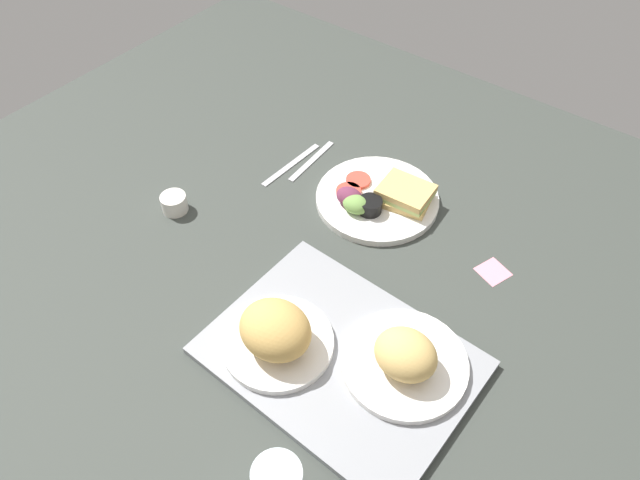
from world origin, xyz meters
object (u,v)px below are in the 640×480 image
(bread_plate_near, at_px, (405,359))
(knife, at_px, (291,164))
(espresso_cup, at_px, (174,203))
(plate_with_salad, at_px, (379,198))
(serving_tray, at_px, (340,357))
(fork, at_px, (312,161))
(sticky_note, at_px, (493,272))
(bread_plate_far, at_px, (276,334))

(bread_plate_near, height_order, knife, bread_plate_near)
(espresso_cup, distance_m, knife, 0.29)
(bread_plate_near, xyz_separation_m, knife, (0.50, -0.31, -0.04))
(bread_plate_near, xyz_separation_m, plate_with_salad, (0.27, -0.33, -0.03))
(bread_plate_near, bearing_deg, serving_tray, 23.89)
(fork, bearing_deg, serving_tray, 40.40)
(fork, xyz_separation_m, sticky_note, (-0.50, 0.05, -0.00))
(bread_plate_near, distance_m, sticky_note, 0.31)
(serving_tray, distance_m, bread_plate_far, 0.12)
(fork, height_order, knife, same)
(knife, bearing_deg, serving_tray, 51.33)
(plate_with_salad, distance_m, sticky_note, 0.29)
(serving_tray, bearing_deg, bread_plate_far, 29.22)
(plate_with_salad, relative_size, knife, 1.43)
(fork, distance_m, sticky_note, 0.50)
(serving_tray, distance_m, plate_with_salad, 0.41)
(fork, distance_m, knife, 0.05)
(plate_with_salad, height_order, knife, plate_with_salad)
(serving_tray, distance_m, bread_plate_near, 0.12)
(espresso_cup, relative_size, fork, 0.33)
(bread_plate_near, bearing_deg, fork, -36.58)
(bread_plate_far, distance_m, fork, 0.53)
(bread_plate_far, relative_size, fork, 1.17)
(serving_tray, distance_m, sticky_note, 0.37)
(bread_plate_far, height_order, sticky_note, bread_plate_far)
(bread_plate_far, xyz_separation_m, espresso_cup, (0.41, -0.14, -0.04))
(espresso_cup, distance_m, fork, 0.34)
(bread_plate_far, xyz_separation_m, plate_with_salad, (0.07, -0.43, -0.04))
(bread_plate_far, bearing_deg, sticky_note, -119.03)
(espresso_cup, xyz_separation_m, fork, (-0.14, -0.31, -0.02))
(bread_plate_near, xyz_separation_m, fork, (0.47, -0.35, -0.04))
(plate_with_salad, height_order, espresso_cup, plate_with_salad)
(bread_plate_near, height_order, plate_with_salad, bread_plate_near)
(bread_plate_near, distance_m, plate_with_salad, 0.42)
(plate_with_salad, bearing_deg, sticky_note, 175.30)
(plate_with_salad, bearing_deg, serving_tray, 113.89)
(serving_tray, height_order, plate_with_salad, plate_with_salad)
(plate_with_salad, xyz_separation_m, fork, (0.21, -0.02, -0.02))
(bread_plate_near, relative_size, plate_with_salad, 0.81)
(espresso_cup, bearing_deg, fork, -113.92)
(espresso_cup, distance_m, sticky_note, 0.69)
(espresso_cup, bearing_deg, plate_with_salad, -140.30)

